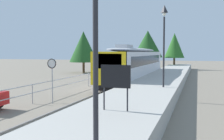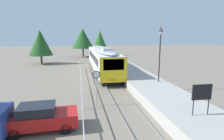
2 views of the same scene
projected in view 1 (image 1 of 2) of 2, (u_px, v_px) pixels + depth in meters
The scene contains 11 objects.
ground_plane at pixel (96, 85), 26.09m from camera, with size 160.00×160.00×0.00m, color slate.
track_rails at pixel (125, 86), 25.18m from camera, with size 3.20×60.00×0.14m.
commuter_train at pixel (135, 62), 29.05m from camera, with size 2.82×18.92×3.74m.
station_platform at pixel (160, 83), 24.17m from camera, with size 3.90×60.00×0.90m, color #A8A59E.
platform_lamp_mid_platform at pixel (164, 30), 17.52m from camera, with size 0.34×0.34×5.35m.
platform_notice_board at pixel (116, 78), 10.53m from camera, with size 1.20×0.08×1.80m.
speed_limit_sign at pixel (52, 70), 16.62m from camera, with size 0.61×0.10×2.81m.
carpark_fence at pixel (32, 89), 16.62m from camera, with size 0.06×36.06×1.25m.
tree_behind_carpark at pixel (174, 46), 49.78m from camera, with size 3.68×3.68×6.74m.
tree_behind_station_far at pixel (148, 44), 48.83m from camera, with size 5.40×5.40×7.12m.
tree_distant_left at pixel (83, 47), 41.67m from camera, with size 4.40×4.40×6.43m.
Camera 1 is at (6.42, -2.22, 3.20)m, focal length 43.20 mm.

